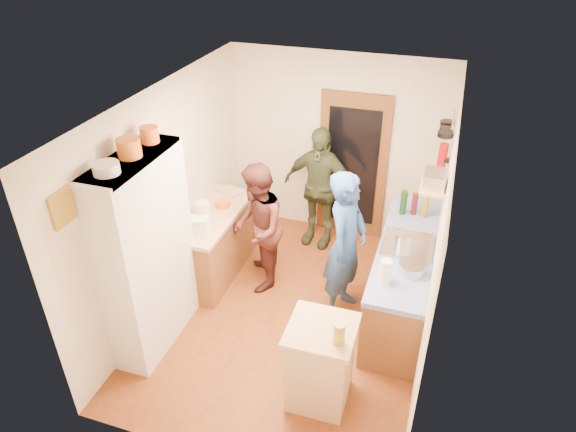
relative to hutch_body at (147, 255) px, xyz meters
The scene contains 44 objects.
floor 1.89m from the hutch_body, 31.61° to the left, with size 3.00×4.00×0.02m, color brown.
ceiling 2.15m from the hutch_body, 31.61° to the left, with size 3.00×4.00×0.02m, color silver.
wall_back 3.10m from the hutch_body, 65.17° to the left, with size 3.00×0.02×2.60m, color silver.
wall_front 1.79m from the hutch_body, 42.95° to the right, with size 3.00×0.02×2.60m, color silver.
wall_left 0.85m from the hutch_body, 104.71° to the left, with size 0.02×4.00×2.60m, color silver.
wall_right 2.93m from the hutch_body, 15.89° to the left, with size 0.02×4.00×2.60m, color silver.
door_frame 3.17m from the hutch_body, 60.77° to the left, with size 0.95×0.06×2.10m, color brown.
door_glass 3.14m from the hutch_body, 60.46° to the left, with size 0.70×0.02×1.70m, color black.
hutch_body is the anchor object (origin of this frame).
hutch_top_shelf 1.08m from the hutch_body, ahead, with size 0.40×1.14×0.04m, color silver.
plate_stack 1.20m from the hutch_body, 90.00° to the right, with size 0.23×0.23×0.10m, color white.
orange_pot_a 1.19m from the hutch_body, 90.00° to the left, with size 0.22×0.22×0.17m, color orange.
orange_pot_b 1.23m from the hutch_body, 90.00° to the left, with size 0.18×0.18×0.16m, color orange.
left_counter_base 1.42m from the hutch_body, 85.43° to the left, with size 0.60×1.40×0.85m, color brown.
left_counter_top 1.27m from the hutch_body, 85.43° to the left, with size 0.64×1.44×0.05m, color tan.
toaster 0.85m from the hutch_body, 79.76° to the left, with size 0.24×0.16×0.18m, color white.
kettle 1.16m from the hutch_body, 87.51° to the left, with size 0.17×0.17×0.19m, color white.
orange_bowl 1.46m from the hutch_body, 82.90° to the left, with size 0.18×0.18×0.08m, color orange.
chopping_board 1.85m from the hutch_body, 86.25° to the left, with size 0.30×0.22×0.03m, color tan.
right_counter_base 2.90m from the hutch_body, 27.47° to the left, with size 0.60×2.20×0.84m, color brown.
right_counter_top 2.83m from the hutch_body, 27.47° to the left, with size 0.62×2.22×0.06m, color #213EB7.
hob 2.81m from the hutch_body, 27.07° to the left, with size 0.55×0.58×0.04m, color silver.
pot_on_hob 2.76m from the hutch_body, 27.32° to the left, with size 0.19×0.19×0.12m, color silver.
bottle_a 3.07m from the hutch_body, 40.11° to the left, with size 0.08×0.08×0.32m, color #143F14.
bottle_b 3.20m from the hutch_body, 39.08° to the left, with size 0.07×0.07×0.28m, color #591419.
bottle_c 3.28m from the hutch_body, 37.36° to the left, with size 0.08×0.08×0.34m, color olive.
paper_towel 2.42m from the hutch_body, 13.79° to the left, with size 0.12×0.12×0.26m, color white.
mixing_bowl 2.73m from the hutch_body, 17.55° to the left, with size 0.29×0.29×0.11m, color silver.
island_base 2.06m from the hutch_body, ahead, with size 0.55×0.55×0.86m, color tan.
island_top 1.95m from the hutch_body, ahead, with size 0.62×0.62×0.05m, color tan.
cutting_board 1.90m from the hutch_body, ahead, with size 0.35×0.28×0.02m, color white.
oil_jar 2.14m from the hutch_body, 10.48° to the right, with size 0.10×0.10×0.21m, color #AD9E2D.
pan_rail 3.73m from the hutch_body, 40.11° to the left, with size 0.02×0.02×0.65m, color silver.
pan_hang_a 3.55m from the hutch_body, 38.53° to the left, with size 0.18×0.18×0.05m, color black.
pan_hang_b 3.67m from the hutch_body, 41.04° to the left, with size 0.16×0.16×0.05m, color black.
pan_hang_c 3.80m from the hutch_body, 43.36° to the left, with size 0.17×0.17×0.05m, color black.
wall_shelf 3.01m from the hutch_body, 25.09° to the left, with size 0.26×0.42×0.03m, color tan.
radio 3.03m from the hutch_body, 25.09° to the left, with size 0.22×0.30×0.15m, color silver.
ext_bracket 3.75m from the hutch_body, 42.07° to the left, with size 0.06×0.10×0.04m, color black.
fire_extinguisher 3.71m from the hutch_body, 42.69° to the left, with size 0.11×0.11×0.32m, color red.
picture_frame 1.22m from the hutch_body, 103.50° to the right, with size 0.03×0.25×0.30m, color gold.
person_hob 2.15m from the hutch_body, 29.36° to the left, with size 0.66×0.43×1.81m, color #274B8F.
person_left 1.49m from the hutch_body, 59.57° to the left, with size 0.80×0.62×1.65m, color #4B231F.
person_back 2.66m from the hutch_body, 63.27° to the left, with size 1.02×0.42×1.74m, color #353E26.
Camera 1 is at (1.39, -4.40, 4.18)m, focal length 32.00 mm.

